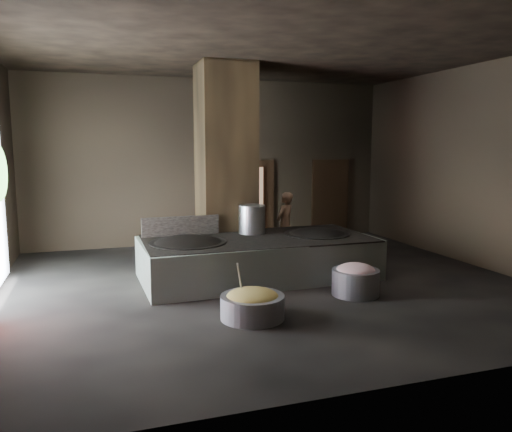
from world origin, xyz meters
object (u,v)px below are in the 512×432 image
object	(u,v)px
wok_left	(188,246)
wok_right	(317,237)
veg_basin	(252,307)
meat_basin	(355,282)
cook	(285,224)
hearth_platform	(258,258)
stock_pot	(252,219)

from	to	relation	value
wok_left	wok_right	size ratio (longest dim) A/B	1.07
veg_basin	meat_basin	world-z (taller)	meat_basin
wok_left	meat_basin	distance (m)	3.26
wok_left	cook	world-z (taller)	cook
hearth_platform	wok_left	size ratio (longest dim) A/B	3.17
stock_pot	meat_basin	xyz separation A→B (m)	(1.26, -2.27, -0.89)
wok_left	stock_pot	distance (m)	1.66
hearth_platform	veg_basin	size ratio (longest dim) A/B	4.63
hearth_platform	wok_left	distance (m)	1.49
stock_pot	veg_basin	xyz separation A→B (m)	(-0.91, -2.88, -0.94)
meat_basin	stock_pot	bearing A→B (deg)	119.00
hearth_platform	stock_pot	bearing A→B (deg)	82.98
cook	veg_basin	distance (m)	4.62
hearth_platform	veg_basin	distance (m)	2.49
cook	veg_basin	size ratio (longest dim) A/B	1.56
wok_left	veg_basin	distance (m)	2.42
veg_basin	hearth_platform	bearing A→B (deg)	69.71
wok_right	cook	xyz separation A→B (m)	(-0.07, 1.67, 0.04)
meat_basin	wok_right	bearing A→B (deg)	88.60
wok_right	meat_basin	bearing A→B (deg)	-91.40
hearth_platform	wok_left	world-z (taller)	wok_left
hearth_platform	veg_basin	world-z (taller)	hearth_platform
hearth_platform	veg_basin	xyz separation A→B (m)	(-0.86, -2.33, -0.22)
veg_basin	stock_pot	bearing A→B (deg)	72.44
wok_left	cook	size ratio (longest dim) A/B	0.94
wok_right	stock_pot	bearing A→B (deg)	158.96
wok_right	stock_pot	distance (m)	1.44
wok_right	cook	bearing A→B (deg)	92.45
stock_pot	veg_basin	bearing A→B (deg)	-107.56
cook	meat_basin	distance (m)	3.48
cook	meat_basin	size ratio (longest dim) A/B	1.84
wok_left	wok_right	distance (m)	2.80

